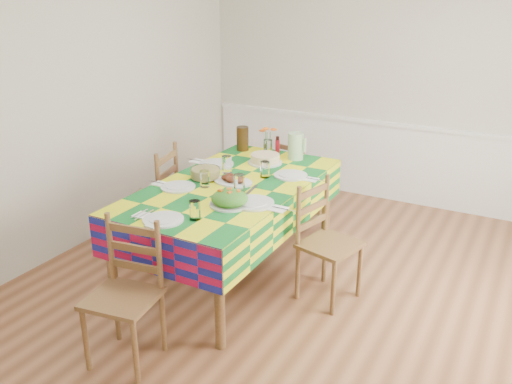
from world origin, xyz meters
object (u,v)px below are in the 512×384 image
meat_platter (233,180)px  green_pitcher (296,146)px  chair_near (126,294)px  chair_right (326,243)px  tea_pitcher (243,139)px  chair_left (154,201)px  chair_far (297,179)px  dining_table (232,194)px

meat_platter → green_pitcher: size_ratio=1.35×
chair_near → chair_right: 1.59m
meat_platter → tea_pitcher: bearing=115.1°
chair_left → chair_far: bearing=135.2°
chair_far → chair_left: bearing=70.0°
dining_table → chair_right: size_ratio=2.21×
chair_near → chair_right: chair_near is taller
dining_table → chair_far: 1.37m
dining_table → green_pitcher: size_ratio=8.36×
dining_table → chair_near: (-0.01, -1.34, -0.25)m
chair_near → chair_far: size_ratio=1.10×
green_pitcher → chair_far: green_pitcher is taller
meat_platter → chair_left: chair_left is taller
chair_right → tea_pitcher: bearing=69.0°
chair_near → chair_right: size_ratio=1.02×
dining_table → chair_near: bearing=-90.3°
green_pitcher → chair_far: (-0.19, 0.47, -0.51)m
chair_near → chair_left: size_ratio=0.95×
chair_left → green_pitcher: bearing=117.5°
green_pitcher → chair_left: (-1.02, -0.86, -0.45)m
chair_left → chair_right: (1.69, 0.00, -0.03)m
green_pitcher → chair_left: bearing=-139.8°
chair_left → dining_table: bearing=76.7°
green_pitcher → tea_pitcher: bearing=178.9°
tea_pitcher → chair_far: size_ratio=0.27×
chair_left → chair_right: size_ratio=1.07×
green_pitcher → chair_near: (-0.19, -2.21, -0.47)m
tea_pitcher → chair_left: (-0.44, -0.87, -0.44)m
meat_platter → green_pitcher: 0.87m
green_pitcher → chair_far: size_ratio=0.28×
chair_left → tea_pitcher: bearing=140.7°
chair_near → chair_far: chair_near is taller
dining_table → chair_far: bearing=90.4°
tea_pitcher → chair_near: bearing=-79.8°
meat_platter → chair_far: same height
tea_pitcher → chair_left: bearing=-116.7°
meat_platter → chair_far: size_ratio=0.38×
chair_far → chair_right: bearing=134.9°
tea_pitcher → chair_left: 1.07m
chair_right → dining_table: bearing=104.7°
meat_platter → chair_far: (-0.01, 1.31, -0.41)m
dining_table → green_pitcher: bearing=78.5°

